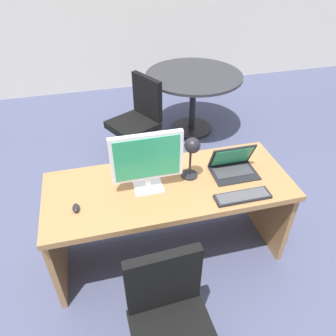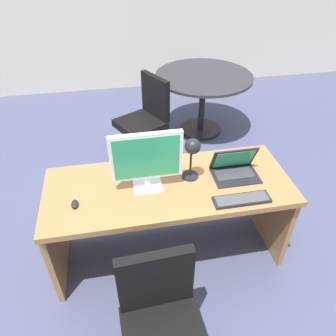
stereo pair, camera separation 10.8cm
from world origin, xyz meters
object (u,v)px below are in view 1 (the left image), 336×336
(monitor, at_px, (147,159))
(meeting_table, at_px, (193,89))
(mouse, at_px, (76,208))
(office_chair, at_px, (171,333))
(laptop, at_px, (233,163))
(desk, at_px, (168,201))
(meeting_chair_near, at_px, (137,127))
(desk_lamp, at_px, (192,150))
(keyboard, at_px, (243,196))

(monitor, relative_size, meeting_table, 0.41)
(meeting_table, bearing_deg, mouse, -125.86)
(monitor, bearing_deg, office_chair, -93.05)
(laptop, xyz_separation_m, meeting_table, (0.29, 1.84, -0.23))
(monitor, xyz_separation_m, meeting_table, (0.94, 1.88, -0.42))
(desk, xyz_separation_m, office_chair, (-0.20, -0.87, -0.21))
(meeting_chair_near, bearing_deg, desk, -90.08)
(laptop, distance_m, desk_lamp, 0.37)
(laptop, xyz_separation_m, keyboard, (-0.05, -0.30, -0.05))
(office_chair, xyz_separation_m, meeting_table, (0.98, 2.71, 0.24))
(laptop, relative_size, meeting_table, 0.28)
(desk_lamp, height_order, meeting_chair_near, desk_lamp)
(laptop, distance_m, office_chair, 1.21)
(meeting_chair_near, bearing_deg, desk_lamp, -83.35)
(keyboard, relative_size, mouse, 4.83)
(mouse, height_order, meeting_chair_near, meeting_chair_near)
(office_chair, xyz_separation_m, meeting_chair_near, (0.20, 2.29, 0.05))
(desk, relative_size, meeting_table, 1.50)
(keyboard, xyz_separation_m, meeting_table, (0.34, 2.14, -0.18))
(mouse, bearing_deg, keyboard, -8.02)
(monitor, bearing_deg, laptop, 3.89)
(laptop, xyz_separation_m, meeting_chair_near, (-0.49, 1.42, -0.43))
(desk_lamp, bearing_deg, meeting_chair_near, 96.65)
(monitor, height_order, meeting_chair_near, monitor)
(monitor, xyz_separation_m, office_chair, (-0.04, -0.83, -0.66))
(meeting_chair_near, bearing_deg, meeting_table, 28.17)
(keyboard, bearing_deg, mouse, 171.98)
(desk_lamp, bearing_deg, meeting_table, 71.55)
(laptop, xyz_separation_m, office_chair, (-0.69, -0.87, -0.48))
(desk_lamp, xyz_separation_m, meeting_table, (0.62, 1.85, -0.41))
(desk, distance_m, monitor, 0.48)
(monitor, distance_m, desk_lamp, 0.32)
(laptop, height_order, meeting_chair_near, laptop)
(mouse, relative_size, office_chair, 0.09)
(laptop, relative_size, desk_lamp, 0.97)
(mouse, bearing_deg, meeting_table, 54.14)
(monitor, xyz_separation_m, keyboard, (0.60, -0.26, -0.24))
(desk, height_order, laptop, laptop)
(meeting_chair_near, bearing_deg, office_chair, -94.93)
(keyboard, height_order, mouse, mouse)
(monitor, xyz_separation_m, mouse, (-0.50, -0.10, -0.23))
(keyboard, bearing_deg, meeting_table, 81.04)
(monitor, distance_m, laptop, 0.67)
(office_chair, bearing_deg, keyboard, 41.65)
(mouse, bearing_deg, office_chair, -58.02)
(keyboard, height_order, meeting_chair_near, meeting_chair_near)
(office_chair, bearing_deg, meeting_table, 70.11)
(monitor, relative_size, keyboard, 1.25)
(desk_lamp, distance_m, meeting_table, 1.99)
(monitor, xyz_separation_m, laptop, (0.65, 0.04, -0.18))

